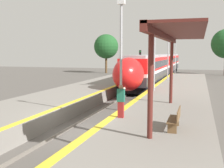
{
  "coord_description": "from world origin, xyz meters",
  "views": [
    {
      "loc": [
        5.97,
        -13.04,
        4.14
      ],
      "look_at": [
        0.58,
        4.12,
        2.16
      ],
      "focal_mm": 45.0,
      "sensor_mm": 36.0,
      "label": 1
    }
  ],
  "objects_px": {
    "train": "(159,66)",
    "lamppost_near": "(121,51)",
    "platform_bench": "(176,118)",
    "railway_signal": "(140,63)",
    "person_waiting": "(121,101)",
    "lamppost_mid": "(154,52)",
    "lamppost_farthest": "(175,53)",
    "lamppost_far": "(168,52)"
  },
  "relations": [
    {
      "from": "platform_bench",
      "to": "lamppost_near",
      "type": "height_order",
      "value": "lamppost_near"
    },
    {
      "from": "lamppost_mid",
      "to": "lamppost_farthest",
      "type": "distance_m",
      "value": 20.7
    },
    {
      "from": "platform_bench",
      "to": "lamppost_far",
      "type": "xyz_separation_m",
      "value": [
        -2.76,
        22.12,
        2.77
      ]
    },
    {
      "from": "person_waiting",
      "to": "railway_signal",
      "type": "relative_size",
      "value": 0.36
    },
    {
      "from": "platform_bench",
      "to": "person_waiting",
      "type": "height_order",
      "value": "person_waiting"
    },
    {
      "from": "train",
      "to": "lamppost_near",
      "type": "relative_size",
      "value": 7.3
    },
    {
      "from": "train",
      "to": "platform_bench",
      "type": "bearing_deg",
      "value": -80.73
    },
    {
      "from": "lamppost_near",
      "to": "lamppost_far",
      "type": "height_order",
      "value": "same"
    },
    {
      "from": "lamppost_mid",
      "to": "lamppost_far",
      "type": "bearing_deg",
      "value": 90.0
    },
    {
      "from": "platform_bench",
      "to": "lamppost_near",
      "type": "relative_size",
      "value": 0.28
    },
    {
      "from": "person_waiting",
      "to": "lamppost_far",
      "type": "xyz_separation_m",
      "value": [
        0.01,
        20.69,
        2.4
      ]
    },
    {
      "from": "lamppost_near",
      "to": "lamppost_farthest",
      "type": "distance_m",
      "value": 31.05
    },
    {
      "from": "lamppost_mid",
      "to": "lamppost_near",
      "type": "bearing_deg",
      "value": -90.0
    },
    {
      "from": "train",
      "to": "platform_bench",
      "type": "height_order",
      "value": "train"
    },
    {
      "from": "lamppost_mid",
      "to": "lamppost_far",
      "type": "relative_size",
      "value": 1.0
    },
    {
      "from": "lamppost_farthest",
      "to": "person_waiting",
      "type": "bearing_deg",
      "value": -90.01
    },
    {
      "from": "person_waiting",
      "to": "lamppost_near",
      "type": "xyz_separation_m",
      "value": [
        0.01,
        -0.01,
        2.4
      ]
    },
    {
      "from": "person_waiting",
      "to": "lamppost_near",
      "type": "relative_size",
      "value": 0.29
    },
    {
      "from": "lamppost_near",
      "to": "lamppost_mid",
      "type": "xyz_separation_m",
      "value": [
        0.0,
        10.35,
        0.0
      ]
    },
    {
      "from": "train",
      "to": "railway_signal",
      "type": "xyz_separation_m",
      "value": [
        -2.18,
        -3.44,
        0.53
      ]
    },
    {
      "from": "train",
      "to": "lamppost_far",
      "type": "relative_size",
      "value": 7.3
    },
    {
      "from": "platform_bench",
      "to": "railway_signal",
      "type": "relative_size",
      "value": 0.36
    },
    {
      "from": "lamppost_far",
      "to": "lamppost_farthest",
      "type": "xyz_separation_m",
      "value": [
        0.0,
        10.35,
        0.0
      ]
    },
    {
      "from": "person_waiting",
      "to": "lamppost_farthest",
      "type": "distance_m",
      "value": 31.13
    },
    {
      "from": "person_waiting",
      "to": "railway_signal",
      "type": "height_order",
      "value": "railway_signal"
    },
    {
      "from": "platform_bench",
      "to": "lamppost_mid",
      "type": "xyz_separation_m",
      "value": [
        -2.76,
        11.77,
        2.77
      ]
    },
    {
      "from": "lamppost_farthest",
      "to": "railway_signal",
      "type": "bearing_deg",
      "value": -133.17
    },
    {
      "from": "person_waiting",
      "to": "lamppost_near",
      "type": "height_order",
      "value": "lamppost_near"
    },
    {
      "from": "platform_bench",
      "to": "train",
      "type": "bearing_deg",
      "value": 99.27
    },
    {
      "from": "platform_bench",
      "to": "railway_signal",
      "type": "bearing_deg",
      "value": 104.71
    },
    {
      "from": "person_waiting",
      "to": "lamppost_mid",
      "type": "distance_m",
      "value": 10.61
    },
    {
      "from": "platform_bench",
      "to": "person_waiting",
      "type": "distance_m",
      "value": 3.13
    },
    {
      "from": "lamppost_near",
      "to": "lamppost_mid",
      "type": "distance_m",
      "value": 10.35
    },
    {
      "from": "train",
      "to": "lamppost_mid",
      "type": "xyz_separation_m",
      "value": [
        2.32,
        -19.34,
        1.97
      ]
    },
    {
      "from": "lamppost_far",
      "to": "lamppost_farthest",
      "type": "relative_size",
      "value": 1.0
    },
    {
      "from": "person_waiting",
      "to": "lamppost_mid",
      "type": "height_order",
      "value": "lamppost_mid"
    },
    {
      "from": "person_waiting",
      "to": "lamppost_farthest",
      "type": "xyz_separation_m",
      "value": [
        0.01,
        31.04,
        2.4
      ]
    },
    {
      "from": "lamppost_far",
      "to": "person_waiting",
      "type": "bearing_deg",
      "value": -90.02
    },
    {
      "from": "railway_signal",
      "to": "lamppost_near",
      "type": "height_order",
      "value": "lamppost_near"
    },
    {
      "from": "person_waiting",
      "to": "lamppost_mid",
      "type": "xyz_separation_m",
      "value": [
        0.01,
        10.34,
        2.4
      ]
    },
    {
      "from": "train",
      "to": "lamppost_mid",
      "type": "height_order",
      "value": "lamppost_mid"
    },
    {
      "from": "railway_signal",
      "to": "lamppost_mid",
      "type": "height_order",
      "value": "lamppost_mid"
    }
  ]
}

